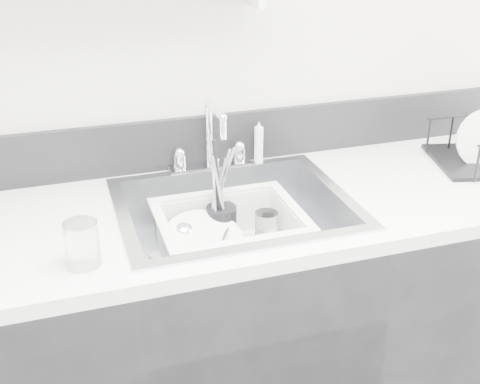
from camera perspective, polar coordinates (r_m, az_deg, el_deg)
name	(u,v)px	position (r m, az deg, el deg)	size (l,w,h in m)	color
counter_run	(235,337)	(1.91, -0.47, -13.57)	(3.20, 0.62, 0.92)	black
backsplash	(206,140)	(1.89, -3.25, 4.91)	(3.20, 0.02, 0.16)	black
sink	(235,233)	(1.70, -0.52, -3.86)	(0.64, 0.52, 0.20)	silver
faucet	(211,152)	(1.85, -2.81, 3.79)	(0.26, 0.18, 0.23)	silver
side_sprayer	(259,142)	(1.90, 1.79, 4.72)	(0.03, 0.03, 0.14)	silver
wash_tub	(230,238)	(1.67, -0.97, -4.42)	(0.39, 0.32, 0.15)	silver
plate_stack	(207,251)	(1.68, -3.11, -5.58)	(0.28, 0.27, 0.11)	white
utensil_cup	(221,221)	(1.76, -1.78, -2.81)	(0.09, 0.09, 0.30)	black
ladle	(209,242)	(1.70, -3.00, -4.80)	(0.29, 0.10, 0.08)	silver
tumbler_in_tub	(266,227)	(1.76, 2.51, -3.36)	(0.07, 0.07, 0.10)	white
tumbler_counter	(82,244)	(1.41, -14.73, -4.80)	(0.08, 0.08, 0.11)	white
bowl_small	(266,259)	(1.67, 2.43, -6.38)	(0.10, 0.10, 0.03)	white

